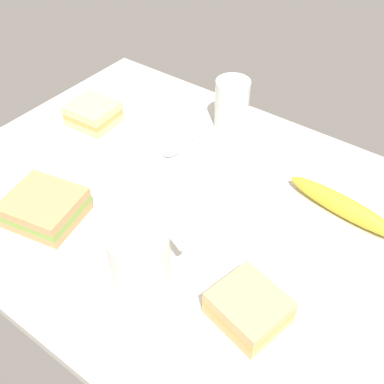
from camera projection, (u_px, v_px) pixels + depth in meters
tabletop at (192, 209)px, 78.23cm from camera, size 90.00×64.00×2.00cm
coffee_mug_black at (140, 258)px, 63.24cm from camera, size 8.54×10.95×9.36cm
sandwich_main at (249, 308)px, 60.47cm from camera, size 10.82×10.13×4.40cm
sandwich_side at (45, 208)px, 73.97cm from camera, size 13.18×12.31×4.40cm
sandwich_extra at (93, 114)px, 93.47cm from camera, size 9.63×8.80×4.40cm
glass_of_milk at (232, 106)px, 91.45cm from camera, size 6.86×6.86×10.09cm
banana at (344, 206)px, 74.91cm from camera, size 20.57×5.76×3.36cm
spoon at (179, 147)px, 88.54cm from camera, size 2.80×12.23×0.80cm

